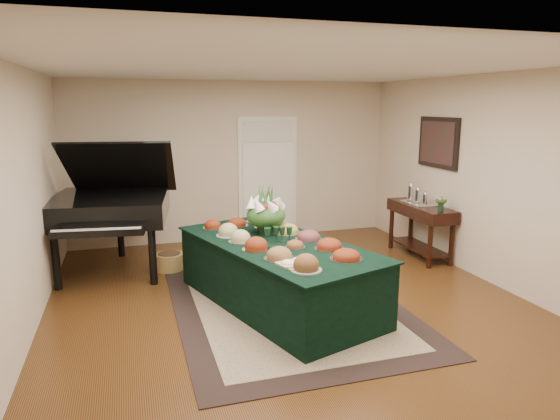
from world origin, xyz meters
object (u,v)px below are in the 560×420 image
object	(u,v)px
grand_piano	(111,206)
mahogany_sideboard	(421,217)
floral_centerpiece	(266,210)
buffet_table	(277,274)

from	to	relation	value
grand_piano	mahogany_sideboard	size ratio (longest dim) A/B	1.55
floral_centerpiece	mahogany_sideboard	size ratio (longest dim) A/B	0.38
mahogany_sideboard	floral_centerpiece	bearing A→B (deg)	-164.28
floral_centerpiece	mahogany_sideboard	world-z (taller)	floral_centerpiece
mahogany_sideboard	grand_piano	bearing A→B (deg)	171.69
floral_centerpiece	mahogany_sideboard	xyz separation A→B (m)	(2.66, 0.75, -0.42)
floral_centerpiece	grand_piano	world-z (taller)	grand_piano
grand_piano	mahogany_sideboard	bearing A→B (deg)	-8.31
floral_centerpiece	mahogany_sideboard	distance (m)	2.79
buffet_table	floral_centerpiece	bearing A→B (deg)	91.51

